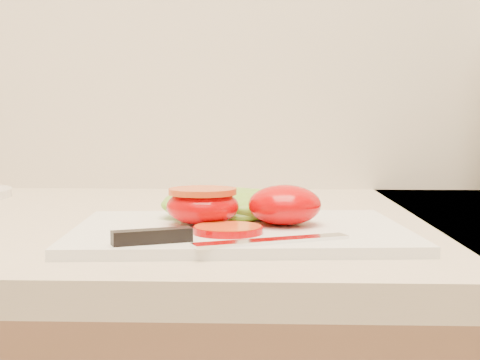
{
  "coord_description": "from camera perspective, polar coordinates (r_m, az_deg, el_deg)",
  "views": [
    {
      "loc": [
        -0.01,
        0.89,
        1.04
      ],
      "look_at": [
        -0.04,
        1.55,
        0.99
      ],
      "focal_mm": 50.0,
      "sensor_mm": 36.0,
      "label": 1
    }
  ],
  "objects": [
    {
      "name": "tomato_half_cut",
      "position": [
        0.67,
        -3.2,
        -2.11
      ],
      "size": [
        0.07,
        0.07,
        0.04
      ],
      "color": "#C30000",
      "rests_on": "cutting_board"
    },
    {
      "name": "tomato_half_dome",
      "position": [
        0.67,
        3.82,
        -2.13
      ],
      "size": [
        0.07,
        0.07,
        0.04
      ],
      "primitive_type": "ellipsoid",
      "color": "#C30000",
      "rests_on": "cutting_board"
    },
    {
      "name": "lettuce_leaf_1",
      "position": [
        0.73,
        1.87,
        -2.11
      ],
      "size": [
        0.14,
        0.14,
        0.02
      ],
      "primitive_type": "ellipsoid",
      "rotation": [
        0.0,
        0.0,
        0.85
      ],
      "color": "#6DC333",
      "rests_on": "cutting_board"
    },
    {
      "name": "cutting_board",
      "position": [
        0.66,
        -0.03,
        -4.39
      ],
      "size": [
        0.34,
        0.26,
        0.01
      ],
      "primitive_type": "cube",
      "rotation": [
        0.0,
        0.0,
        0.07
      ],
      "color": "white",
      "rests_on": "counter"
    },
    {
      "name": "knife",
      "position": [
        0.57,
        -3.49,
        -4.97
      ],
      "size": [
        0.2,
        0.07,
        0.01
      ],
      "rotation": [
        0.0,
        0.0,
        0.41
      ],
      "color": "silver",
      "rests_on": "cutting_board"
    },
    {
      "name": "tomato_slice_0",
      "position": [
        0.62,
        -1.03,
        -4.24
      ],
      "size": [
        0.06,
        0.06,
        0.01
      ],
      "primitive_type": "cylinder",
      "color": "#E15817",
      "rests_on": "cutting_board"
    },
    {
      "name": "lettuce_leaf_0",
      "position": [
        0.73,
        -1.28,
        -2.12
      ],
      "size": [
        0.16,
        0.13,
        0.03
      ],
      "primitive_type": "ellipsoid",
      "rotation": [
        0.0,
        0.0,
        0.29
      ],
      "color": "#6DC333",
      "rests_on": "cutting_board"
    }
  ]
}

